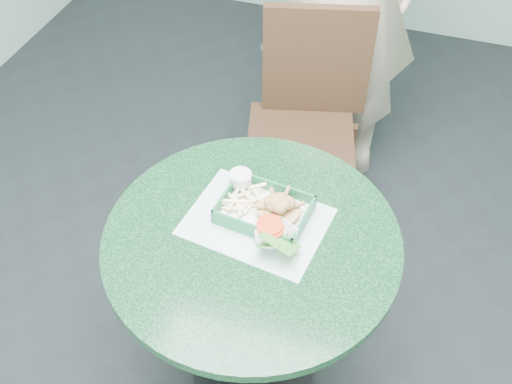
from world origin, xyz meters
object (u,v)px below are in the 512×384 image
(food_basket, at_px, (264,217))
(sauce_ramekin, at_px, (237,185))
(cafe_table, at_px, (252,277))
(dining_chair, at_px, (307,111))
(crab_sandwich, at_px, (278,209))

(food_basket, xyz_separation_m, sauce_ramekin, (-0.10, 0.06, 0.04))
(cafe_table, bearing_deg, dining_chair, 93.76)
(cafe_table, distance_m, dining_chair, 0.86)
(cafe_table, height_order, dining_chair, dining_chair)
(sauce_ramekin, bearing_deg, crab_sandwich, -20.41)
(cafe_table, xyz_separation_m, crab_sandwich, (0.05, 0.09, 0.22))
(food_basket, distance_m, crab_sandwich, 0.05)
(cafe_table, distance_m, food_basket, 0.20)
(food_basket, bearing_deg, sauce_ramekin, 148.73)
(cafe_table, relative_size, sauce_ramekin, 12.61)
(dining_chair, relative_size, food_basket, 3.89)
(dining_chair, distance_m, crab_sandwich, 0.82)
(food_basket, height_order, crab_sandwich, crab_sandwich)
(crab_sandwich, bearing_deg, cafe_table, -117.73)
(dining_chair, relative_size, sauce_ramekin, 14.47)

